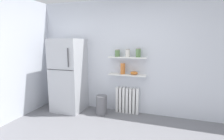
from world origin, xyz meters
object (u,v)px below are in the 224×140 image
at_px(radiator, 127,100).
at_px(shelf_bowl, 134,73).
at_px(refrigerator, 69,75).
at_px(storage_jar_0, 117,53).
at_px(storage_jar_1, 128,53).
at_px(storage_jar_2, 138,53).
at_px(vase, 123,69).
at_px(trash_bin, 102,105).

bearing_deg(radiator, shelf_bowl, -11.04).
relative_size(refrigerator, storage_jar_0, 10.44).
height_order(storage_jar_1, storage_jar_2, storage_jar_2).
distance_m(vase, shelf_bowl, 0.27).
height_order(storage_jar_0, storage_jar_2, storage_jar_2).
bearing_deg(storage_jar_1, shelf_bowl, 0.00).
distance_m(refrigerator, radiator, 1.52).
distance_m(storage_jar_2, trash_bin, 1.44).
xyz_separation_m(radiator, vase, (-0.11, -0.03, 0.75)).
xyz_separation_m(vase, trash_bin, (-0.43, -0.24, -0.83)).
bearing_deg(trash_bin, storage_jar_1, 24.33).
distance_m(radiator, vase, 0.75).
bearing_deg(vase, storage_jar_2, 0.00).
distance_m(radiator, storage_jar_0, 1.12).
distance_m(refrigerator, storage_jar_0, 1.29).
height_order(radiator, storage_jar_0, storage_jar_0).
bearing_deg(storage_jar_0, storage_jar_1, 0.00).
bearing_deg(refrigerator, radiator, 10.35).
bearing_deg(storage_jar_0, storage_jar_2, 0.00).
distance_m(storage_jar_2, shelf_bowl, 0.46).
bearing_deg(storage_jar_1, vase, 180.00).
bearing_deg(storage_jar_0, refrigerator, -169.02).
height_order(storage_jar_1, shelf_bowl, storage_jar_1).
distance_m(storage_jar_2, vase, 0.50).
xyz_separation_m(shelf_bowl, trash_bin, (-0.69, -0.24, -0.74)).
relative_size(storage_jar_2, vase, 0.81).
xyz_separation_m(storage_jar_1, storage_jar_2, (0.24, 0.00, 0.01)).
distance_m(radiator, shelf_bowl, 0.68).
relative_size(radiator, storage_jar_0, 3.62).
distance_m(storage_jar_1, trash_bin, 1.32).
bearing_deg(radiator, vase, -164.28).
bearing_deg(storage_jar_1, radiator, 90.00).
height_order(shelf_bowl, trash_bin, shelf_bowl).
bearing_deg(shelf_bowl, storage_jar_1, 180.00).
height_order(refrigerator, trash_bin, refrigerator).
xyz_separation_m(storage_jar_2, vase, (-0.34, -0.00, -0.37)).
xyz_separation_m(vase, shelf_bowl, (0.26, 0.00, -0.08)).
height_order(radiator, storage_jar_1, storage_jar_1).
relative_size(refrigerator, radiator, 2.88).
height_order(radiator, shelf_bowl, shelf_bowl).
bearing_deg(vase, shelf_bowl, 0.00).
bearing_deg(refrigerator, trash_bin, -1.30).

